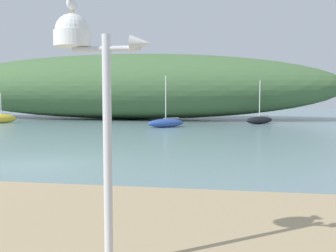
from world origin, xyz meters
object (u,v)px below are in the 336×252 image
Objects in this scene: mast_structure at (85,61)px; sailboat_centre_water at (1,119)px; sailboat_east_reach at (259,120)px; sailboat_far_right at (166,123)px; seagull_on_radar at (71,3)px.

mast_structure is 32.64m from sailboat_centre_water.
sailboat_far_right is at bearing -147.32° from sailboat_east_reach.
mast_structure is 25.03m from sailboat_far_right.
sailboat_east_reach reaches higher than mast_structure.
sailboat_far_right reaches higher than mast_structure.
mast_structure is 1.28× the size of sailboat_centre_water.
sailboat_far_right reaches higher than sailboat_centre_water.
sailboat_east_reach is 23.04m from sailboat_centre_water.
sailboat_far_right is 1.48× the size of sailboat_centre_water.
sailboat_east_reach is (7.49, 4.81, -0.01)m from sailboat_far_right.
sailboat_east_reach reaches higher than sailboat_centre_water.
sailboat_far_right is at bearing -7.71° from sailboat_centre_water.
sailboat_centre_water is at bearing 172.29° from sailboat_far_right.
seagull_on_radar is 0.09× the size of sailboat_far_right.
mast_structure is 10.04× the size of seagull_on_radar.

